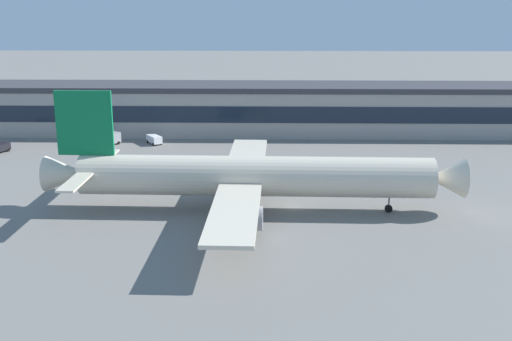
{
  "coord_description": "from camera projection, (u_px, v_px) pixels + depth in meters",
  "views": [
    {
      "loc": [
        -3.7,
        -88.07,
        29.89
      ],
      "look_at": [
        -5.61,
        3.08,
        5.0
      ],
      "focal_mm": 43.82,
      "sensor_mm": 36.0,
      "label": 1
    }
  ],
  "objects": [
    {
      "name": "ground_plane",
      "position": [
        293.0,
        209.0,
        92.74
      ],
      "size": [
        600.0,
        600.0,
        0.0
      ],
      "primitive_type": "plane",
      "color": "slate"
    },
    {
      "name": "crew_van",
      "position": [
        108.0,
        139.0,
        132.88
      ],
      "size": [
        4.85,
        5.49,
        2.55
      ],
      "color": "gray",
      "rests_on": "ground_plane"
    },
    {
      "name": "follow_me_car",
      "position": [
        154.0,
        139.0,
        134.13
      ],
      "size": [
        4.0,
        4.72,
        1.85
      ],
      "color": "white",
      "rests_on": "ground_plane"
    },
    {
      "name": "terminal_building",
      "position": [
        285.0,
        109.0,
        144.4
      ],
      "size": [
        183.15,
        15.14,
        11.31
      ],
      "color": "#9E9993",
      "rests_on": "ground_plane"
    },
    {
      "name": "airliner",
      "position": [
        249.0,
        176.0,
        90.62
      ],
      "size": [
        60.97,
        52.06,
        17.55
      ],
      "color": "beige",
      "rests_on": "ground_plane"
    }
  ]
}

